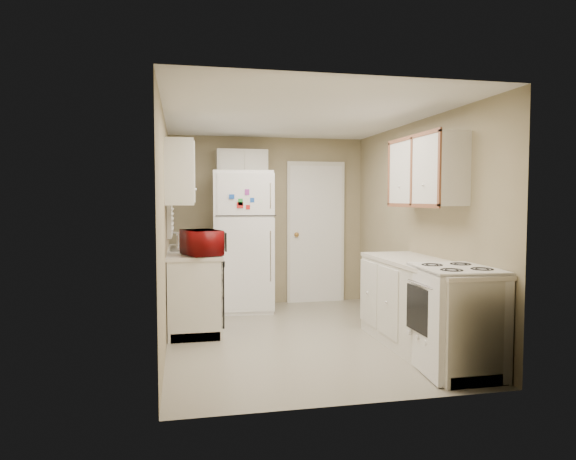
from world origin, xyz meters
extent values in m
plane|color=#ACA694|center=(0.00, 0.00, 0.00)|extent=(3.80, 3.80, 0.00)
plane|color=white|center=(0.00, 0.00, 2.40)|extent=(3.80, 3.80, 0.00)
plane|color=#9B8E6D|center=(-1.40, 0.00, 1.20)|extent=(3.80, 3.80, 0.00)
plane|color=#9B8E6D|center=(1.40, 0.00, 1.20)|extent=(3.80, 3.80, 0.00)
plane|color=#9B8E6D|center=(0.00, 1.90, 1.20)|extent=(2.80, 2.80, 0.00)
plane|color=#9B8E6D|center=(0.00, -1.90, 1.20)|extent=(2.80, 2.80, 0.00)
cube|color=silver|center=(-1.10, 0.90, 0.45)|extent=(0.60, 1.80, 0.90)
cube|color=black|center=(-0.81, 0.30, 0.49)|extent=(0.03, 0.58, 0.72)
cube|color=gray|center=(-1.10, 1.05, 0.86)|extent=(0.54, 0.74, 0.16)
imported|color=maroon|center=(-1.02, 0.24, 1.05)|extent=(0.56, 0.42, 0.33)
imported|color=silver|center=(-1.14, 1.33, 1.00)|extent=(0.11, 0.11, 0.21)
cube|color=silver|center=(-1.36, 1.05, 1.60)|extent=(0.10, 0.98, 1.08)
cube|color=silver|center=(-1.25, 0.22, 1.80)|extent=(0.30, 0.45, 0.70)
cube|color=white|center=(-0.42, 1.52, 0.94)|extent=(0.83, 0.81, 1.89)
cube|color=silver|center=(-0.40, 1.75, 2.00)|extent=(0.70, 0.30, 0.40)
cube|color=white|center=(0.70, 1.86, 1.02)|extent=(0.86, 0.06, 2.08)
cube|color=silver|center=(1.10, -0.80, 0.45)|extent=(0.60, 2.00, 0.90)
cube|color=white|center=(1.10, -1.39, 0.47)|extent=(0.69, 0.82, 0.94)
cube|color=silver|center=(1.25, -0.50, 1.80)|extent=(0.30, 1.20, 0.70)
camera|label=1|loc=(-1.23, -5.42, 1.52)|focal=32.00mm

